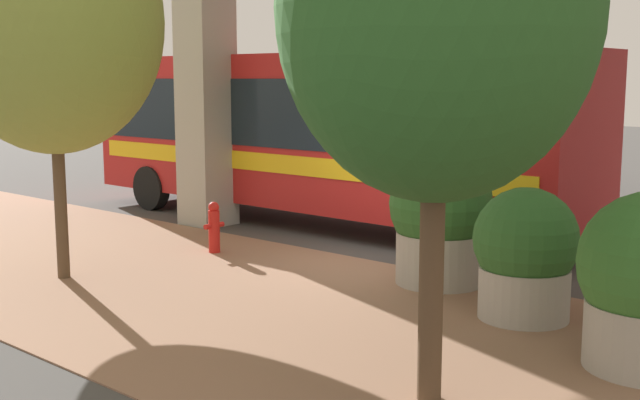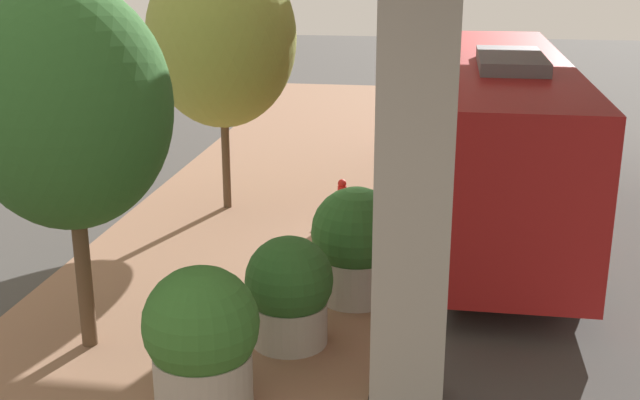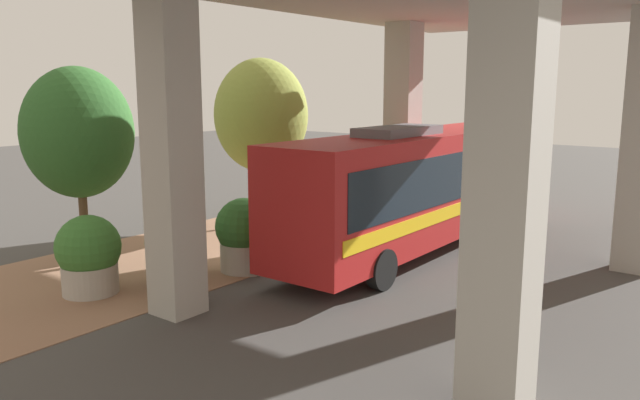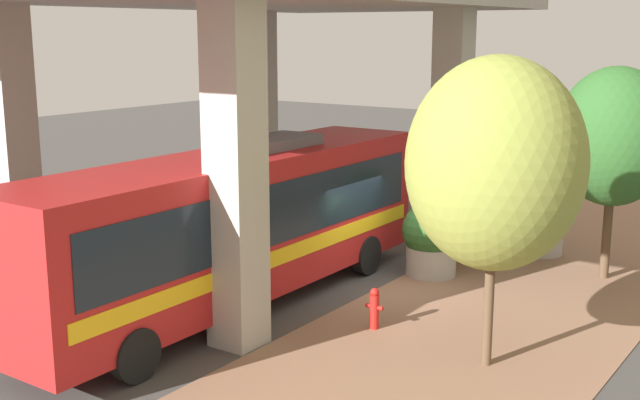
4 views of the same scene
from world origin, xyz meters
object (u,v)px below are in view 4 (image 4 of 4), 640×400
planter_front (540,222)px  bus (235,220)px  fire_hydrant (374,308)px  street_tree_far (495,164)px  street_tree_near (614,137)px  planter_back (431,238)px  planter_middle (488,234)px

planter_front → bus: bearing=63.2°
fire_hydrant → planter_front: size_ratio=0.48×
bus → street_tree_far: street_tree_far is taller
street_tree_near → street_tree_far: size_ratio=0.92×
bus → street_tree_near: size_ratio=2.19×
planter_front → planter_back: 3.83m
planter_front → street_tree_far: bearing=103.2°
planter_middle → street_tree_near: street_tree_near is taller
bus → planter_front: size_ratio=6.20×
planter_middle → bus: bearing=62.4°
planter_front → planter_middle: planter_front is taller
street_tree_near → bus: bearing=47.8°
planter_front → street_tree_far: street_tree_far is taller
bus → planter_front: bus is taller
planter_front → street_tree_near: bearing=149.7°
street_tree_near → fire_hydrant: bearing=65.1°
fire_hydrant → bus: bearing=9.4°
fire_hydrant → planter_middle: planter_middle is taller
fire_hydrant → planter_front: 7.60m
street_tree_near → planter_front: bearing=-30.3°
bus → fire_hydrant: bearing=-170.6°
bus → planter_front: bearing=-116.8°
fire_hydrant → street_tree_near: 7.60m
planter_back → street_tree_near: street_tree_near is taller
fire_hydrant → planter_middle: bearing=-90.1°
bus → planter_back: bus is taller
bus → street_tree_far: size_ratio=2.02×
fire_hydrant → street_tree_far: bearing=171.9°
planter_back → street_tree_far: bearing=127.7°
planter_front → street_tree_near: 3.61m
planter_middle → planter_back: planter_back is taller
street_tree_near → street_tree_far: street_tree_far is taller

